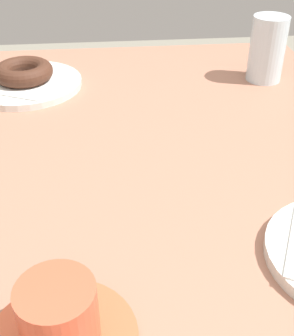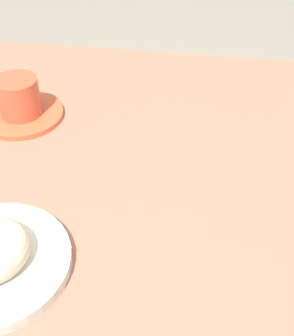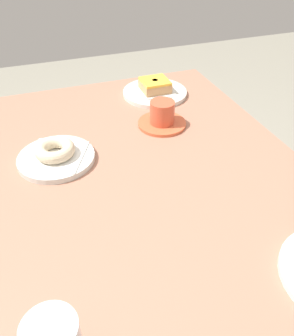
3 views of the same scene
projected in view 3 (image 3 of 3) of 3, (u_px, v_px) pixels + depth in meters
ground_plane at (151, 332)px, 1.35m from camera, size 6.00×6.00×0.00m
table at (153, 201)px, 0.93m from camera, size 1.25×0.84×0.77m
plate_sugar_ring at (56, 158)px, 0.94m from camera, size 0.21×0.21×0.02m
napkin_sugar_ring at (56, 155)px, 0.94m from camera, size 0.20×0.20×0.00m
donut_sugar_ring at (55, 150)px, 0.93m from camera, size 0.11×0.11×0.03m
plate_glazed_square at (155, 93)px, 1.26m from camera, size 0.23×0.23×0.01m
napkin_glazed_square at (155, 90)px, 1.26m from camera, size 0.15×0.15×0.00m
donut_glazed_square at (155, 85)px, 1.25m from camera, size 0.10×0.10×0.04m
coffee_cup at (162, 116)px, 1.08m from camera, size 0.15×0.15×0.08m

